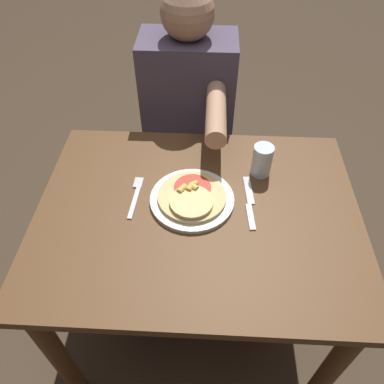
% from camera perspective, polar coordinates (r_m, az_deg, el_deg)
% --- Properties ---
extents(ground_plane, '(8.00, 8.00, 0.00)m').
position_cam_1_polar(ground_plane, '(1.79, 0.59, -18.99)').
color(ground_plane, '#423323').
extents(dining_table, '(0.99, 0.76, 0.77)m').
position_cam_1_polar(dining_table, '(1.25, 0.81, -7.03)').
color(dining_table, brown).
rests_on(dining_table, ground_plane).
extents(plate, '(0.26, 0.26, 0.01)m').
position_cam_1_polar(plate, '(1.16, 0.00, -1.12)').
color(plate, silver).
rests_on(plate, dining_table).
extents(pizza, '(0.21, 0.21, 0.04)m').
position_cam_1_polar(pizza, '(1.14, -0.04, -0.69)').
color(pizza, '#DBBC7A').
rests_on(pizza, plate).
extents(fork, '(0.03, 0.18, 0.00)m').
position_cam_1_polar(fork, '(1.19, -8.55, -0.35)').
color(fork, silver).
rests_on(fork, dining_table).
extents(knife, '(0.03, 0.22, 0.00)m').
position_cam_1_polar(knife, '(1.17, 8.76, -1.64)').
color(knife, silver).
rests_on(knife, dining_table).
extents(drinking_glass, '(0.07, 0.07, 0.11)m').
position_cam_1_polar(drinking_glass, '(1.24, 10.62, 4.74)').
color(drinking_glass, silver).
rests_on(drinking_glass, dining_table).
extents(person_diner, '(0.37, 0.52, 1.22)m').
position_cam_1_polar(person_diner, '(1.61, -0.47, 11.83)').
color(person_diner, '#2D2D38').
rests_on(person_diner, ground_plane).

